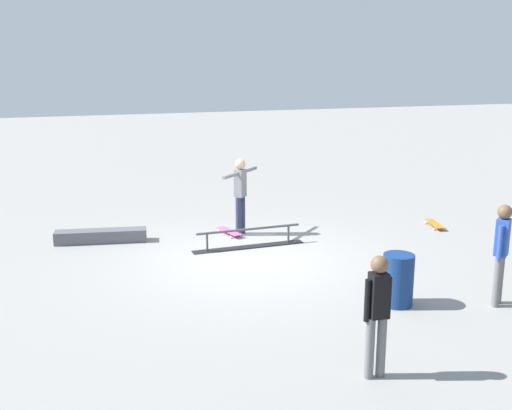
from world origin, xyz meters
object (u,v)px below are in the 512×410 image
skate_ledge (101,236)px  skater_main (240,191)px  grind_rail (249,239)px  trash_bin (398,280)px  loose_skateboard_orange (435,224)px  bystander_black_shirt (377,310)px  skateboard_main (229,231)px  bystander_blue_shirt (501,249)px

skate_ledge → skater_main: (-2.94, 0.30, 0.83)m
grind_rail → trash_bin: (-1.37, 3.54, 0.24)m
grind_rail → skater_main: skater_main is taller
loose_skateboard_orange → trash_bin: (3.10, 3.74, 0.34)m
bystander_black_shirt → loose_skateboard_orange: bystander_black_shirt is taller
skater_main → trash_bin: size_ratio=2.02×
skateboard_main → bystander_black_shirt: bearing=-14.7°
grind_rail → skater_main: size_ratio=1.41×
skater_main → bystander_blue_shirt: skater_main is taller
grind_rail → trash_bin: bearing=108.8°
skate_ledge → loose_skateboard_orange: bearing=171.9°
bystander_black_shirt → trash_bin: bystander_black_shirt is taller
skateboard_main → loose_skateboard_orange: bearing=64.3°
bystander_blue_shirt → bystander_black_shirt: size_ratio=1.04×
loose_skateboard_orange → trash_bin: bearing=152.5°
skate_ledge → trash_bin: size_ratio=2.27×
grind_rail → bystander_blue_shirt: (-2.86, 4.01, 0.74)m
skate_ledge → loose_skateboard_orange: (-7.32, 1.04, -0.06)m
skater_main → trash_bin: (-1.28, 4.48, -0.56)m
skate_ledge → loose_skateboard_orange: skate_ledge is taller
skate_ledge → skater_main: 3.08m
grind_rail → skateboard_main: grind_rail is taller
grind_rail → skateboard_main: (0.15, -1.00, -0.10)m
skate_ledge → skater_main: bearing=174.2°
grind_rail → loose_skateboard_orange: grind_rail is taller
skater_main → trash_bin: bearing=62.6°
loose_skateboard_orange → skater_main: bearing=92.4°
bystander_black_shirt → skateboard_main: bearing=91.5°
skater_main → loose_skateboard_orange: skater_main is taller
bystander_black_shirt → trash_bin: (-1.40, -1.92, -0.47)m
grind_rail → bystander_blue_shirt: bearing=123.1°
skater_main → loose_skateboard_orange: (-4.37, 0.75, -0.89)m
trash_bin → skateboard_main: bearing=-71.5°
grind_rail → skateboard_main: size_ratio=2.85×
skate_ledge → trash_bin: 6.38m
skateboard_main → trash_bin: (-1.52, 4.54, 0.34)m
bystander_blue_shirt → skater_main: bearing=-101.3°
skate_ledge → bystander_blue_shirt: size_ratio=1.16×
bystander_blue_shirt → bystander_black_shirt: (2.89, 1.45, -0.04)m
skater_main → bystander_blue_shirt: bearing=75.9°
bystander_blue_shirt → bystander_black_shirt: bystander_blue_shirt is taller
skateboard_main → bystander_blue_shirt: size_ratio=0.51×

